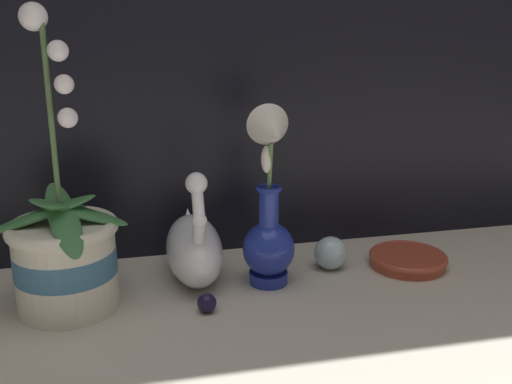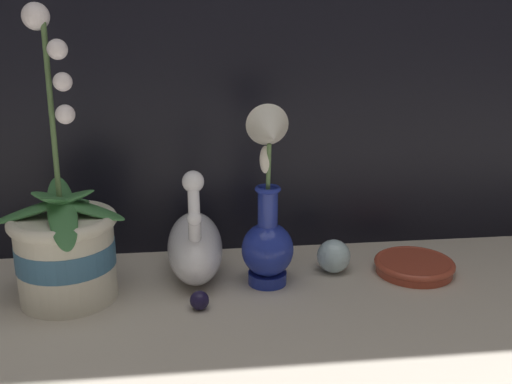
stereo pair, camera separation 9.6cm
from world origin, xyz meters
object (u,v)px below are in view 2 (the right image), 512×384
blue_vase (268,216)px  swan_figurine (195,244)px  amber_dish (414,265)px  glass_sphere (334,256)px  orchid_potted_plant (65,244)px

blue_vase → swan_figurine: bearing=158.3°
swan_figurine → amber_dish: bearing=-4.5°
swan_figurine → glass_sphere: swan_figurine is taller
swan_figurine → glass_sphere: 0.24m
orchid_potted_plant → swan_figurine: 0.21m
blue_vase → glass_sphere: 0.15m
glass_sphere → orchid_potted_plant: bearing=-173.8°
orchid_potted_plant → blue_vase: size_ratio=1.50×
swan_figurine → blue_vase: (0.12, -0.05, 0.06)m
blue_vase → glass_sphere: bearing=17.2°
swan_figurine → glass_sphere: size_ratio=3.54×
amber_dish → glass_sphere: bearing=172.0°
glass_sphere → amber_dish: glass_sphere is taller
orchid_potted_plant → amber_dish: orchid_potted_plant is taller
swan_figurine → blue_vase: size_ratio=0.69×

